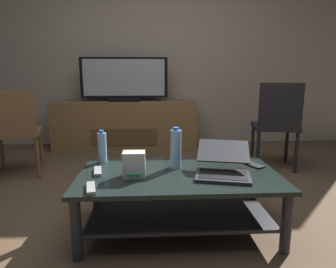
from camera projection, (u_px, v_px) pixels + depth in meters
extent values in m
plane|color=brown|center=(167.00, 216.00, 2.11)|extent=(7.68, 7.68, 0.00)
cube|color=#B2A38C|center=(158.00, 45.00, 4.12)|extent=(6.40, 0.12, 2.80)
cube|color=black|center=(179.00, 175.00, 1.86)|extent=(1.26, 0.68, 0.03)
cube|color=#2D2D33|center=(178.00, 210.00, 1.91)|extent=(1.11, 0.60, 0.02)
cylinder|color=#2D2D33|center=(76.00, 229.00, 1.58)|extent=(0.06, 0.06, 0.36)
cylinder|color=#2D2D33|center=(286.00, 223.00, 1.64)|extent=(0.06, 0.06, 0.36)
cylinder|color=#2D2D33|center=(96.00, 188.00, 2.15)|extent=(0.06, 0.06, 0.36)
cylinder|color=#2D2D33|center=(252.00, 185.00, 2.22)|extent=(0.06, 0.06, 0.36)
cube|color=olive|center=(126.00, 125.00, 4.00)|extent=(1.90, 0.45, 0.64)
cube|color=brown|center=(124.00, 137.00, 3.80)|extent=(0.85, 0.01, 0.22)
cube|color=black|center=(125.00, 99.00, 3.91)|extent=(0.40, 0.20, 0.05)
cube|color=black|center=(124.00, 78.00, 3.85)|extent=(1.14, 0.04, 0.52)
cube|color=#B2B7C1|center=(124.00, 78.00, 3.83)|extent=(1.06, 0.01, 0.47)
cube|color=black|center=(275.00, 127.00, 3.15)|extent=(0.51, 0.51, 0.04)
cube|color=black|center=(281.00, 107.00, 2.91)|extent=(0.42, 0.11, 0.47)
cylinder|color=black|center=(287.00, 144.00, 3.35)|extent=(0.04, 0.04, 0.42)
cylinder|color=black|center=(252.00, 143.00, 3.40)|extent=(0.04, 0.04, 0.42)
cylinder|color=black|center=(296.00, 153.00, 2.99)|extent=(0.04, 0.04, 0.42)
cylinder|color=black|center=(258.00, 151.00, 3.04)|extent=(0.04, 0.04, 0.42)
cube|color=brown|center=(17.00, 132.00, 2.90)|extent=(0.54, 0.54, 0.04)
cube|color=brown|center=(11.00, 114.00, 2.67)|extent=(0.41, 0.14, 0.42)
cylinder|color=brown|center=(41.00, 148.00, 3.18)|extent=(0.04, 0.04, 0.41)
cylinder|color=brown|center=(2.00, 151.00, 3.06)|extent=(0.04, 0.04, 0.41)
cylinder|color=brown|center=(38.00, 158.00, 2.83)|extent=(0.04, 0.04, 0.41)
cube|color=#333338|center=(223.00, 176.00, 1.78)|extent=(0.37, 0.30, 0.02)
cube|color=black|center=(223.00, 175.00, 1.77)|extent=(0.32, 0.24, 0.00)
cube|color=#333338|center=(223.00, 151.00, 1.91)|extent=(0.37, 0.29, 0.10)
cube|color=#3F8CD8|center=(223.00, 151.00, 1.90)|extent=(0.33, 0.25, 0.08)
cube|color=white|center=(134.00, 164.00, 1.78)|extent=(0.13, 0.10, 0.16)
cube|color=#19D84C|center=(134.00, 175.00, 1.74)|extent=(0.08, 0.00, 0.01)
cylinder|color=#99C6E5|center=(176.00, 149.00, 1.95)|extent=(0.07, 0.07, 0.25)
cylinder|color=blue|center=(176.00, 129.00, 1.92)|extent=(0.04, 0.04, 0.02)
cylinder|color=#99C6E5|center=(102.00, 148.00, 2.06)|extent=(0.06, 0.06, 0.21)
cylinder|color=blue|center=(101.00, 132.00, 2.04)|extent=(0.03, 0.03, 0.02)
cube|color=black|center=(254.00, 165.00, 2.00)|extent=(0.12, 0.16, 0.01)
cube|color=#99999E|center=(98.00, 171.00, 1.86)|extent=(0.07, 0.17, 0.02)
cube|color=#99999E|center=(91.00, 188.00, 1.59)|extent=(0.08, 0.17, 0.02)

